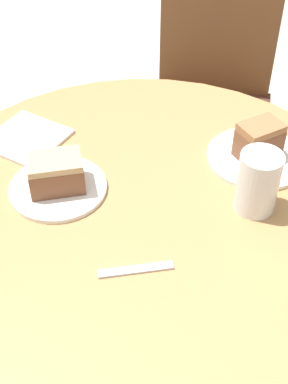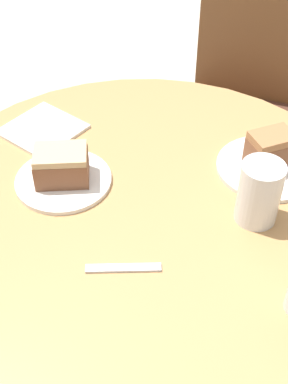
{
  "view_description": "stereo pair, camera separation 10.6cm",
  "coord_description": "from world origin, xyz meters",
  "px_view_note": "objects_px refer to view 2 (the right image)",
  "views": [
    {
      "loc": [
        0.25,
        -0.74,
        1.52
      ],
      "look_at": [
        0.0,
        0.0,
        0.8
      ],
      "focal_mm": 50.0,
      "sensor_mm": 36.0,
      "label": 1
    },
    {
      "loc": [
        0.35,
        -0.7,
        1.52
      ],
      "look_at": [
        0.0,
        0.0,
        0.8
      ],
      "focal_mm": 50.0,
      "sensor_mm": 36.0,
      "label": 2
    }
  ],
  "objects_px": {
    "plate_far": "(63,180)",
    "cake_slice_near": "(270,151)",
    "glass_lemonade": "(259,196)",
    "chair": "(243,104)",
    "plate_near": "(267,168)",
    "cake_slice_far": "(61,165)"
  },
  "relations": [
    {
      "from": "plate_far",
      "to": "cake_slice_near",
      "type": "xyz_separation_m",
      "value": [
        0.38,
        0.24,
        0.05
      ]
    },
    {
      "from": "cake_slice_near",
      "to": "glass_lemonade",
      "type": "height_order",
      "value": "glass_lemonade"
    },
    {
      "from": "chair",
      "to": "cake_slice_near",
      "type": "distance_m",
      "value": 0.76
    },
    {
      "from": "cake_slice_near",
      "to": "glass_lemonade",
      "type": "xyz_separation_m",
      "value": [
        0.02,
        -0.15,
        0.01
      ]
    },
    {
      "from": "plate_near",
      "to": "plate_far",
      "type": "relative_size",
      "value": 1.07
    },
    {
      "from": "plate_near",
      "to": "cake_slice_near",
      "type": "bearing_deg",
      "value": 90.0
    },
    {
      "from": "plate_far",
      "to": "cake_slice_near",
      "type": "bearing_deg",
      "value": 31.92
    },
    {
      "from": "cake_slice_near",
      "to": "cake_slice_far",
      "type": "bearing_deg",
      "value": -148.08
    },
    {
      "from": "glass_lemonade",
      "to": "plate_far",
      "type": "bearing_deg",
      "value": -168.5
    },
    {
      "from": "chair",
      "to": "cake_slice_far",
      "type": "height_order",
      "value": "chair"
    },
    {
      "from": "cake_slice_far",
      "to": "glass_lemonade",
      "type": "xyz_separation_m",
      "value": [
        0.4,
        0.08,
        0.01
      ]
    },
    {
      "from": "plate_far",
      "to": "cake_slice_far",
      "type": "height_order",
      "value": "cake_slice_far"
    },
    {
      "from": "plate_near",
      "to": "glass_lemonade",
      "type": "distance_m",
      "value": 0.16
    },
    {
      "from": "chair",
      "to": "cake_slice_near",
      "type": "relative_size",
      "value": 8.46
    },
    {
      "from": "chair",
      "to": "plate_near",
      "type": "bearing_deg",
      "value": -77.81
    },
    {
      "from": "chair",
      "to": "plate_far",
      "type": "xyz_separation_m",
      "value": [
        -0.14,
        -0.88,
        0.28
      ]
    },
    {
      "from": "chair",
      "to": "cake_slice_near",
      "type": "bearing_deg",
      "value": -77.81
    },
    {
      "from": "cake_slice_near",
      "to": "plate_near",
      "type": "bearing_deg",
      "value": -90.0
    },
    {
      "from": "plate_near",
      "to": "cake_slice_far",
      "type": "xyz_separation_m",
      "value": [
        -0.38,
        -0.24,
        0.04
      ]
    },
    {
      "from": "cake_slice_near",
      "to": "glass_lemonade",
      "type": "distance_m",
      "value": 0.16
    },
    {
      "from": "plate_far",
      "to": "chair",
      "type": "bearing_deg",
      "value": 80.68
    },
    {
      "from": "plate_near",
      "to": "chair",
      "type": "bearing_deg",
      "value": 110.09
    }
  ]
}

